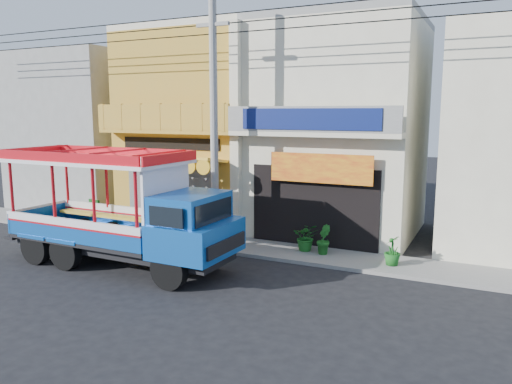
% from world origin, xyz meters
% --- Properties ---
extents(ground, '(90.00, 90.00, 0.00)m').
position_xyz_m(ground, '(0.00, 0.00, 0.00)').
color(ground, black).
rests_on(ground, ground).
extents(sidewalk, '(30.00, 2.00, 0.12)m').
position_xyz_m(sidewalk, '(0.00, 4.00, 0.06)').
color(sidewalk, slate).
rests_on(sidewalk, ground).
extents(shophouse_left, '(6.00, 7.50, 8.24)m').
position_xyz_m(shophouse_left, '(-4.00, 7.96, 4.11)').
color(shophouse_left, gold).
rests_on(shophouse_left, ground).
extents(shophouse_right, '(6.00, 6.75, 8.24)m').
position_xyz_m(shophouse_right, '(2.00, 7.96, 4.11)').
color(shophouse_right, beige).
rests_on(shophouse_right, ground).
extents(party_pilaster, '(0.35, 0.30, 8.00)m').
position_xyz_m(party_pilaster, '(-1.00, 4.85, 4.00)').
color(party_pilaster, beige).
rests_on(party_pilaster, ground).
extents(filler_building_left, '(6.00, 6.00, 7.60)m').
position_xyz_m(filler_building_left, '(-11.00, 8.00, 3.80)').
color(filler_building_left, gray).
rests_on(filler_building_left, ground).
extents(utility_pole, '(28.00, 0.26, 9.00)m').
position_xyz_m(utility_pole, '(-0.85, 3.30, 5.03)').
color(utility_pole, gray).
rests_on(utility_pole, ground).
extents(songthaew_truck, '(7.79, 2.73, 3.62)m').
position_xyz_m(songthaew_truck, '(-2.20, 0.43, 1.75)').
color(songthaew_truck, black).
rests_on(songthaew_truck, ground).
extents(green_sign, '(0.68, 0.44, 1.04)m').
position_xyz_m(green_sign, '(-7.40, 4.22, 0.56)').
color(green_sign, black).
rests_on(green_sign, sidewalk).
extents(potted_plant_a, '(1.03, 0.95, 0.95)m').
position_xyz_m(potted_plant_a, '(2.01, 4.24, 0.59)').
color(potted_plant_a, '#1B5F1D').
rests_on(potted_plant_a, sidewalk).
extents(potted_plant_b, '(0.58, 0.64, 0.97)m').
position_xyz_m(potted_plant_b, '(2.65, 4.12, 0.61)').
color(potted_plant_b, '#1B5F1D').
rests_on(potted_plant_b, sidewalk).
extents(potted_plant_c, '(0.59, 0.59, 0.92)m').
position_xyz_m(potted_plant_c, '(4.95, 3.86, 0.58)').
color(potted_plant_c, '#1B5F1D').
rests_on(potted_plant_c, sidewalk).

